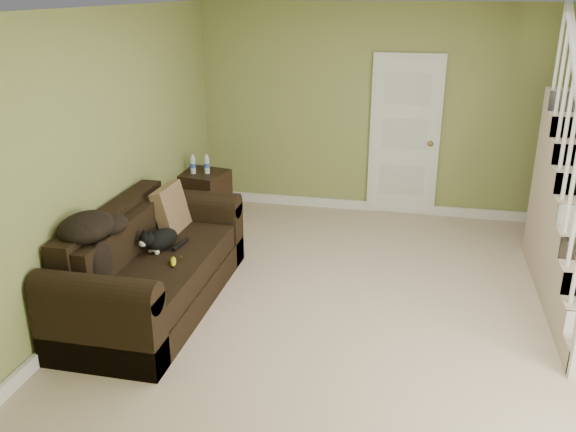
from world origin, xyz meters
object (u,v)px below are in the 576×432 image
at_px(sofa, 150,270).
at_px(side_table, 203,197).
at_px(cat, 161,240).
at_px(banana, 173,262).

relative_size(sofa, side_table, 2.62).
height_order(sofa, side_table, sofa).
distance_m(sofa, cat, 0.28).
bearing_deg(side_table, cat, -80.94).
relative_size(sofa, cat, 4.18).
xyz_separation_m(sofa, banana, (0.29, -0.14, 0.17)).
relative_size(side_table, cat, 1.59).
bearing_deg(side_table, banana, -76.43).
height_order(sofa, banana, sofa).
xyz_separation_m(sofa, side_table, (-0.25, 2.09, -0.02)).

